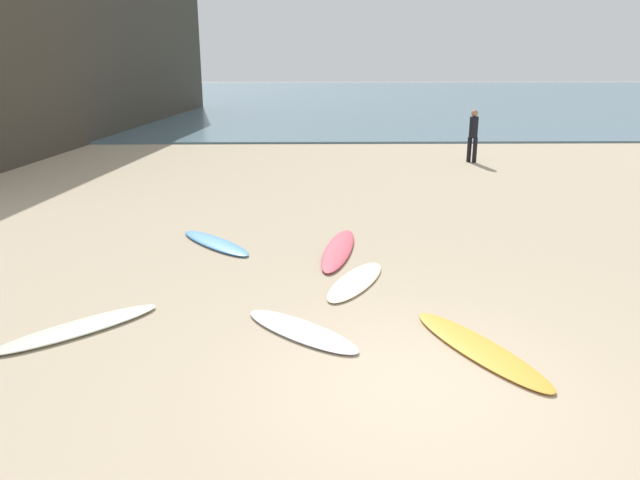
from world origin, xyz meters
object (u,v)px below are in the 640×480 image
surfboard_3 (301,331)px  surfboard_4 (479,348)px  surfboard_0 (79,328)px  surfboard_5 (356,281)px  surfboard_2 (338,250)px  beachgoer_near (473,133)px  surfboard_1 (215,243)px

surfboard_3 → surfboard_4: size_ratio=0.80×
surfboard_0 → surfboard_5: surfboard_0 is taller
surfboard_2 → surfboard_4: (1.60, -3.96, -0.01)m
surfboard_0 → surfboard_4: (5.28, -0.68, -0.01)m
surfboard_2 → surfboard_3: bearing=-90.1°
surfboard_0 → beachgoer_near: bearing=-75.4°
surfboard_3 → beachgoer_near: beachgoer_near is taller
surfboard_1 → surfboard_4: surfboard_1 is taller
surfboard_2 → beachgoer_near: (4.80, 9.18, 0.90)m
surfboard_1 → beachgoer_near: beachgoer_near is taller
surfboard_0 → surfboard_4: bearing=-138.5°
surfboard_5 → surfboard_2: bearing=-57.4°
surfboard_0 → surfboard_3: size_ratio=1.18×
surfboard_1 → surfboard_2: surfboard_2 is taller
surfboard_0 → surfboard_1: size_ratio=1.08×
beachgoer_near → surfboard_3: bearing=-72.1°
surfboard_4 → surfboard_5: bearing=94.2°
surfboard_4 → surfboard_3: bearing=139.8°
beachgoer_near → surfboard_4: bearing=-62.3°
surfboard_0 → surfboard_2: 4.93m
surfboard_5 → surfboard_3: bearing=89.9°
surfboard_2 → surfboard_0: bearing=-127.4°
surfboard_1 → surfboard_4: (3.97, -4.44, -0.00)m
surfboard_2 → surfboard_3: size_ratio=1.32×
surfboard_4 → surfboard_5: surfboard_4 is taller
surfboard_4 → beachgoer_near: 13.56m
beachgoer_near → surfboard_5: bearing=-71.8°
surfboard_0 → beachgoer_near: size_ratio=1.35×
surfboard_2 → surfboard_3: 3.47m
surfboard_1 → surfboard_5: 3.30m
surfboard_1 → beachgoer_near: (7.17, 8.71, 0.91)m
surfboard_2 → surfboard_3: (-0.66, -3.41, -0.01)m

